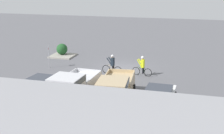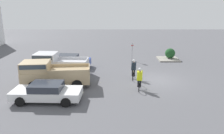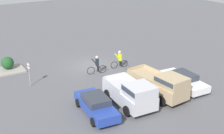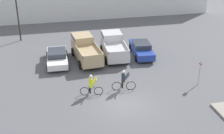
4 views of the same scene
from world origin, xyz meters
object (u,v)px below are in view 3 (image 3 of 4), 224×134
Objects in this scene: pickup_truck_1 at (132,93)px; cyclist_0 at (97,65)px; cyclist_1 at (119,59)px; fire_lane_sign at (29,72)px; sedan_0 at (183,80)px; pickup_truck_0 at (160,84)px; sedan_1 at (96,105)px; shrub at (7,63)px.

cyclist_0 is at bearing -96.57° from pickup_truck_1.
pickup_truck_1 is at bearing 64.57° from cyclist_1.
pickup_truck_1 is 9.24m from fire_lane_sign.
pickup_truck_0 reaches higher than sedan_0.
cyclist_0 is at bearing -73.27° from pickup_truck_0.
cyclist_1 is at bearing -175.32° from cyclist_0.
fire_lane_sign is (8.90, -0.22, 0.42)m from cyclist_1.
cyclist_1 is at bearing 178.59° from fire_lane_sign.
sedan_0 is 2.82m from pickup_truck_0.
pickup_truck_1 is 7.07m from cyclist_0.
sedan_0 is at bearing 148.25° from fire_lane_sign.
pickup_truck_0 is 11.04m from fire_lane_sign.
fire_lane_sign is at bearing -41.06° from pickup_truck_0.
cyclist_1 is 8.92m from fire_lane_sign.
sedan_0 is 2.67× the size of cyclist_1.
pickup_truck_1 is at bearing 171.54° from sedan_1.
cyclist_0 is (-3.59, -6.60, 0.17)m from sedan_1.
fire_lane_sign is at bearing -69.14° from sedan_1.
pickup_truck_1 is 2.75× the size of cyclist_1.
fire_lane_sign is 4.76m from shrub.
pickup_truck_1 reaches higher than shrub.
fire_lane_sign reaches higher than cyclist_0.
fire_lane_sign is (6.27, -0.43, 0.44)m from cyclist_0.
sedan_0 is 16.52m from shrub.
pickup_truck_0 is 5.66m from sedan_1.
cyclist_0 is at bearing -118.54° from sedan_1.
pickup_truck_1 is at bearing 4.06° from pickup_truck_0.
fire_lane_sign is at bearing -53.75° from pickup_truck_1.
pickup_truck_1 is 2.84m from sedan_1.
sedan_1 is 2.70× the size of cyclist_1.
cyclist_0 is (2.05, -6.81, -0.24)m from pickup_truck_0.
cyclist_0 is at bearing 144.04° from shrub.
pickup_truck_1 is at bearing 117.17° from shrub.
cyclist_0 reaches higher than sedan_1.
sedan_1 is at bearing -8.46° from pickup_truck_1.
pickup_truck_1 reaches higher than sedan_1.
pickup_truck_1 reaches higher than sedan_0.
cyclist_0 is at bearing 176.04° from fire_lane_sign.
shrub is at bearing -35.96° from cyclist_0.
sedan_1 is 7.52m from cyclist_0.
sedan_1 is (5.64, -0.21, -0.41)m from pickup_truck_0.
pickup_truck_0 is at bearing 177.86° from sedan_1.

